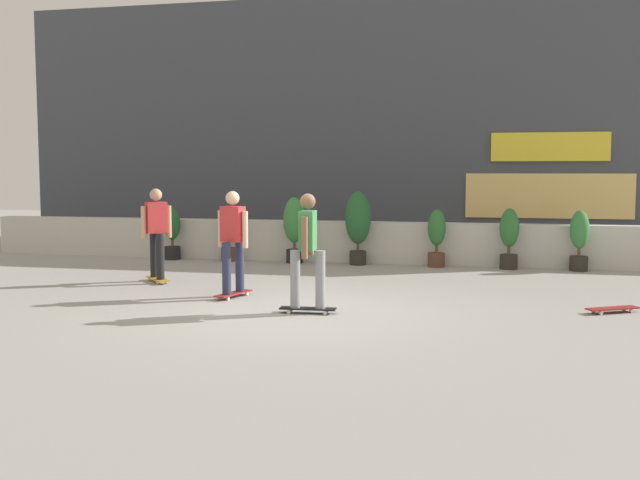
# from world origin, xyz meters

# --- Properties ---
(ground_plane) EXTENTS (48.00, 48.00, 0.00)m
(ground_plane) POSITION_xyz_m (0.00, 0.00, 0.00)
(ground_plane) COLOR #9E9B96
(planter_wall) EXTENTS (18.00, 0.40, 0.90)m
(planter_wall) POSITION_xyz_m (0.00, 6.00, 0.45)
(planter_wall) COLOR beige
(planter_wall) RESTS_ON ground
(building_backdrop) EXTENTS (20.00, 2.08, 6.50)m
(building_backdrop) POSITION_xyz_m (0.01, 10.00, 3.25)
(building_backdrop) COLOR #424751
(building_backdrop) RESTS_ON ground
(potted_plant_0) EXTENTS (0.37, 0.37, 1.20)m
(potted_plant_0) POSITION_xyz_m (-4.38, 5.55, 0.63)
(potted_plant_0) COLOR black
(potted_plant_0) RESTS_ON ground
(potted_plant_1) EXTENTS (0.39, 0.39, 1.24)m
(potted_plant_1) POSITION_xyz_m (-3.02, 5.55, 0.67)
(potted_plant_1) COLOR brown
(potted_plant_1) RESTS_ON ground
(potted_plant_2) EXTENTS (0.49, 0.49, 1.44)m
(potted_plant_2) POSITION_xyz_m (-1.51, 5.55, 0.83)
(potted_plant_2) COLOR black
(potted_plant_2) RESTS_ON ground
(potted_plant_3) EXTENTS (0.55, 0.55, 1.58)m
(potted_plant_3) POSITION_xyz_m (-0.10, 5.55, 0.93)
(potted_plant_3) COLOR #2D2823
(potted_plant_3) RESTS_ON ground
(potted_plant_4) EXTENTS (0.37, 0.37, 1.21)m
(potted_plant_4) POSITION_xyz_m (1.58, 5.55, 0.64)
(potted_plant_4) COLOR brown
(potted_plant_4) RESTS_ON ground
(potted_plant_5) EXTENTS (0.39, 0.39, 1.25)m
(potted_plant_5) POSITION_xyz_m (3.05, 5.55, 0.68)
(potted_plant_5) COLOR #2D2823
(potted_plant_5) RESTS_ON ground
(potted_plant_6) EXTENTS (0.38, 0.38, 1.23)m
(potted_plant_6) POSITION_xyz_m (4.42, 5.55, 0.66)
(potted_plant_6) COLOR #2D2823
(potted_plant_6) RESTS_ON ground
(skater_far_left) EXTENTS (0.69, 0.72, 1.70)m
(skater_far_left) POSITION_xyz_m (-3.19, 2.21, 0.94)
(skater_far_left) COLOR #BF8C26
(skater_far_left) RESTS_ON ground
(skater_far_right) EXTENTS (0.81, 0.56, 1.70)m
(skater_far_right) POSITION_xyz_m (0.18, -0.06, 0.94)
(skater_far_right) COLOR black
(skater_far_right) RESTS_ON ground
(skater_mid_plaza) EXTENTS (0.54, 0.82, 1.70)m
(skater_mid_plaza) POSITION_xyz_m (-1.29, 0.96, 0.94)
(skater_mid_plaza) COLOR maroon
(skater_mid_plaza) RESTS_ON ground
(skateboard_near_camera) EXTENTS (0.79, 0.58, 0.08)m
(skateboard_near_camera) POSITION_xyz_m (4.40, 0.93, 0.06)
(skateboard_near_camera) COLOR maroon
(skateboard_near_camera) RESTS_ON ground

